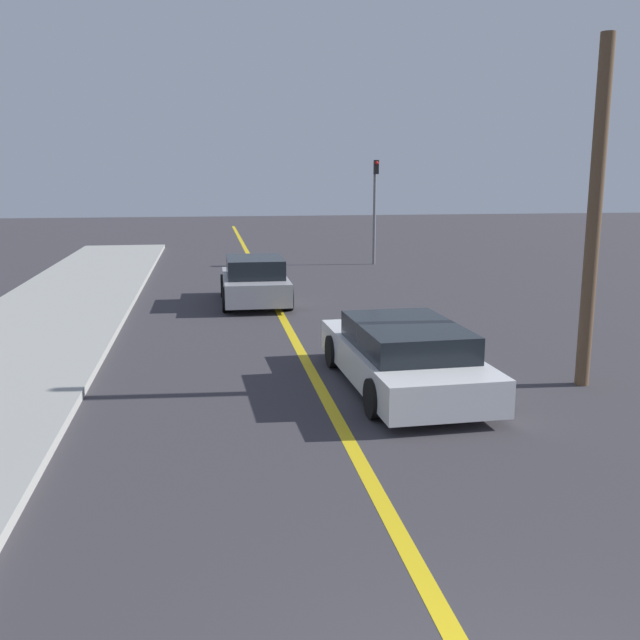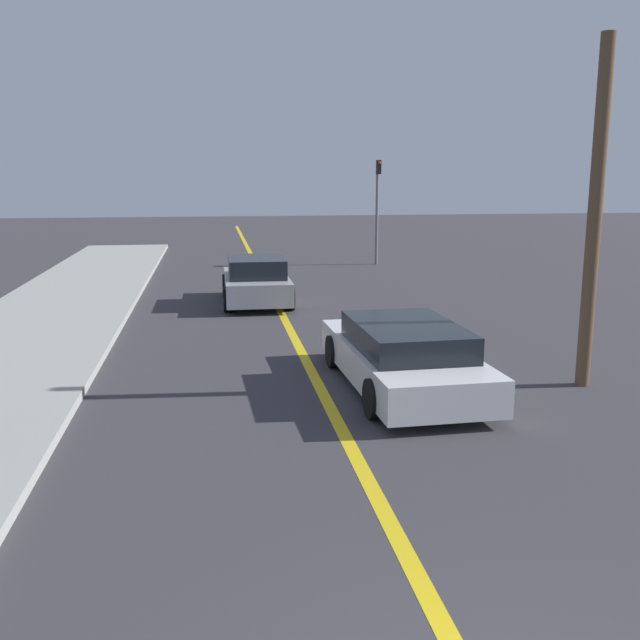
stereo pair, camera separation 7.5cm
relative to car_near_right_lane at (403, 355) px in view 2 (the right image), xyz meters
The scene contains 6 objects.
road_center_line 9.58m from the car_near_right_lane, 98.48° to the left, with size 0.20×60.00×0.01m.
sidewalk_left 11.00m from the car_near_right_lane, 131.53° to the left, with size 3.83×33.54×0.16m.
car_near_right_lane is the anchor object (origin of this frame).
car_ahead_center 8.80m from the car_near_right_lane, 102.91° to the left, with size 1.91×3.91×1.34m.
traffic_light 17.29m from the car_near_right_lane, 78.38° to the left, with size 0.18×0.40×4.17m.
utility_pole 3.96m from the car_near_right_lane, ahead, with size 0.24×0.24×5.86m.
Camera 2 is at (-1.78, -2.96, 3.64)m, focal length 40.00 mm.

